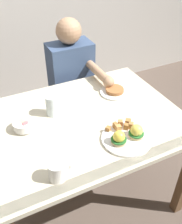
{
  "coord_description": "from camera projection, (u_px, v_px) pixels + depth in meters",
  "views": [
    {
      "loc": [
        -0.48,
        -1.1,
        1.72
      ],
      "look_at": [
        0.06,
        0.0,
        0.78
      ],
      "focal_mm": 41.54,
      "sensor_mm": 36.0,
      "label": 1
    }
  ],
  "objects": [
    {
      "name": "side_plate",
      "position": [
        115.0,
        91.0,
        1.77
      ],
      "size": [
        0.2,
        0.2,
        0.04
      ],
      "color": "white",
      "rests_on": "dining_table"
    },
    {
      "name": "eggs_benedict_plate",
      "position": [
        127.0,
        136.0,
        1.4
      ],
      "size": [
        0.27,
        0.27,
        0.09
      ],
      "color": "white",
      "rests_on": "dining_table"
    },
    {
      "name": "water_glass_near",
      "position": [
        52.0,
        106.0,
        1.56
      ],
      "size": [
        0.08,
        0.08,
        0.13
      ],
      "color": "silver",
      "rests_on": "dining_table"
    },
    {
      "name": "diner_person",
      "position": [
        73.0,
        80.0,
        2.1
      ],
      "size": [
        0.34,
        0.54,
        1.14
      ],
      "color": "#33333D",
      "rests_on": "ground_plane"
    },
    {
      "name": "fork",
      "position": [
        50.0,
        98.0,
        1.73
      ],
      "size": [
        0.08,
        0.15,
        0.0
      ],
      "color": "silver",
      "rests_on": "dining_table"
    },
    {
      "name": "ground_plane",
      "position": [
        84.0,
        194.0,
        2.0
      ],
      "size": [
        6.0,
        6.0,
        0.0
      ],
      "primitive_type": "plane",
      "color": "brown"
    },
    {
      "name": "dining_table",
      "position": [
        83.0,
        133.0,
        1.61
      ],
      "size": [
        1.2,
        0.9,
        0.74
      ],
      "color": "beige",
      "rests_on": "ground_plane"
    },
    {
      "name": "fruit_bowl",
      "position": [
        24.0,
        125.0,
        1.46
      ],
      "size": [
        0.12,
        0.12,
        0.06
      ],
      "color": "white",
      "rests_on": "dining_table"
    },
    {
      "name": "coffee_mug",
      "position": [
        57.0,
        171.0,
        1.18
      ],
      "size": [
        0.11,
        0.08,
        0.09
      ],
      "color": "white",
      "rests_on": "dining_table"
    }
  ]
}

